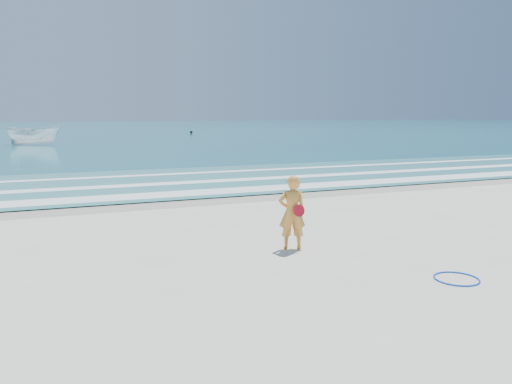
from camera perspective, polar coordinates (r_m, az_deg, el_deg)
name	(u,v)px	position (r m, az deg, el deg)	size (l,w,h in m)	color
ground	(330,274)	(9.70, 8.49, -9.31)	(400.00, 400.00, 0.00)	silver
wet_sand	(199,200)	(17.81, -6.50, -0.88)	(400.00, 2.40, 0.00)	#B2A893
ocean	(74,128)	(113.03, -20.12, 6.88)	(400.00, 190.00, 0.04)	#19727F
shallow	(168,181)	(22.60, -9.99, 1.23)	(400.00, 10.00, 0.01)	#59B7AD
foam_near	(190,193)	(19.04, -7.58, -0.11)	(400.00, 1.40, 0.01)	white
foam_mid	(172,183)	(21.82, -9.54, 1.00)	(400.00, 0.90, 0.01)	white
foam_far	(157,175)	(25.03, -11.24, 1.95)	(400.00, 0.60, 0.01)	white
hoop	(457,279)	(10.03, 21.94, -9.18)	(0.82, 0.82, 0.03)	blue
boat	(34,135)	(52.96, -24.03, 5.97)	(1.85, 4.93, 1.90)	white
buoy	(191,132)	(76.93, -7.41, 6.80)	(0.43, 0.43, 0.43)	black
woman	(292,213)	(11.19, 4.14, -2.36)	(0.70, 0.55, 1.67)	orange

